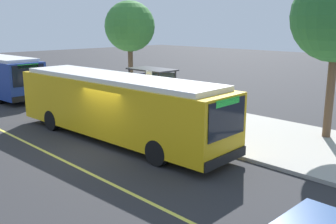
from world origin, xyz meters
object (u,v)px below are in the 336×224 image
transit_bus_main (116,105)px  pedestrian_commuter (130,97)px  waiting_bench (154,101)px  route_sign_post (149,90)px

transit_bus_main → pedestrian_commuter: (-3.23, 3.43, -0.50)m
transit_bus_main → waiting_bench: transit_bus_main is taller
waiting_bench → route_sign_post: size_ratio=0.57×
pedestrian_commuter → waiting_bench: bearing=87.6°
route_sign_post → waiting_bench: bearing=134.5°
transit_bus_main → waiting_bench: 6.13m
waiting_bench → route_sign_post: route_sign_post is taller
waiting_bench → pedestrian_commuter: (-0.07, -1.74, 0.48)m
waiting_bench → transit_bus_main: bearing=-58.6°
route_sign_post → transit_bus_main: bearing=-80.6°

